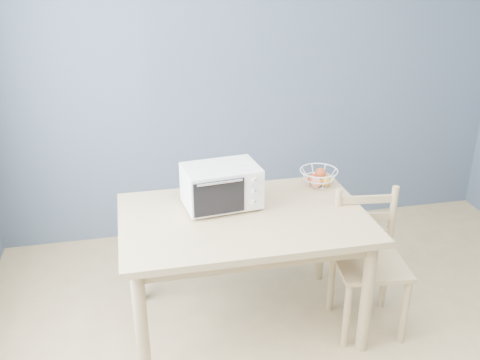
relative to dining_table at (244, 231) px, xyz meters
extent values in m
cube|color=#4C5A69|center=(0.38, 1.26, 0.65)|extent=(4.00, 0.01, 2.60)
cube|color=tan|center=(0.00, 0.00, 0.08)|extent=(1.40, 0.90, 0.04)
cylinder|color=tan|center=(-0.62, -0.37, -0.29)|extent=(0.07, 0.07, 0.71)
cylinder|color=tan|center=(0.62, -0.37, -0.29)|extent=(0.07, 0.07, 0.71)
cylinder|color=tan|center=(-0.62, 0.37, -0.29)|extent=(0.07, 0.07, 0.71)
cylinder|color=tan|center=(0.62, 0.37, -0.29)|extent=(0.07, 0.07, 0.71)
cube|color=white|center=(-0.10, 0.15, 0.23)|extent=(0.46, 0.33, 0.24)
cube|color=black|center=(-0.16, 0.14, 0.23)|extent=(0.30, 0.28, 0.19)
cube|color=black|center=(-0.14, -0.01, 0.23)|extent=(0.29, 0.04, 0.20)
cylinder|color=silver|center=(-0.14, -0.03, 0.33)|extent=(0.26, 0.04, 0.01)
cube|color=white|center=(0.07, 0.02, 0.23)|extent=(0.12, 0.02, 0.22)
cylinder|color=black|center=(-0.27, 0.02, 0.11)|extent=(0.02, 0.02, 0.01)
cylinder|color=black|center=(0.09, 0.06, 0.11)|extent=(0.02, 0.02, 0.01)
cylinder|color=black|center=(-0.29, 0.23, 0.11)|extent=(0.02, 0.02, 0.01)
cylinder|color=black|center=(0.07, 0.28, 0.11)|extent=(0.02, 0.02, 0.01)
cylinder|color=silver|center=(0.07, 0.01, 0.30)|extent=(0.04, 0.02, 0.04)
cylinder|color=silver|center=(0.07, 0.01, 0.23)|extent=(0.04, 0.02, 0.04)
cylinder|color=silver|center=(0.07, 0.01, 0.17)|extent=(0.04, 0.02, 0.04)
torus|color=silver|center=(0.55, 0.29, 0.21)|extent=(0.26, 0.26, 0.01)
torus|color=silver|center=(0.55, 0.29, 0.16)|extent=(0.20, 0.20, 0.01)
torus|color=silver|center=(0.55, 0.29, 0.11)|extent=(0.12, 0.12, 0.01)
sphere|color=red|center=(0.52, 0.30, 0.14)|extent=(0.08, 0.08, 0.08)
sphere|color=orange|center=(0.59, 0.28, 0.14)|extent=(0.07, 0.07, 0.07)
sphere|color=#E58459|center=(0.55, 0.34, 0.14)|extent=(0.07, 0.07, 0.07)
sphere|color=red|center=(0.56, 0.29, 0.19)|extent=(0.07, 0.07, 0.07)
sphere|color=#E58459|center=(0.52, 0.26, 0.14)|extent=(0.07, 0.07, 0.07)
cube|color=tan|center=(0.72, -0.18, -0.21)|extent=(0.44, 0.44, 0.03)
cylinder|color=tan|center=(0.53, -0.33, -0.43)|extent=(0.04, 0.04, 0.43)
cylinder|color=tan|center=(0.87, -0.37, -0.43)|extent=(0.04, 0.04, 0.43)
cylinder|color=tan|center=(0.57, 0.01, -0.43)|extent=(0.04, 0.04, 0.43)
cylinder|color=tan|center=(0.91, -0.03, -0.43)|extent=(0.04, 0.04, 0.43)
cylinder|color=tan|center=(0.57, 0.01, -0.01)|extent=(0.04, 0.04, 0.43)
cylinder|color=tan|center=(0.91, -0.03, -0.01)|extent=(0.04, 0.04, 0.43)
cube|color=tan|center=(0.74, -0.01, -0.10)|extent=(0.34, 0.06, 0.05)
cube|color=tan|center=(0.74, -0.01, 0.02)|extent=(0.34, 0.06, 0.05)
cube|color=tan|center=(0.74, -0.01, 0.13)|extent=(0.34, 0.06, 0.05)
camera|label=1|loc=(-0.59, -2.62, 1.51)|focal=40.00mm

